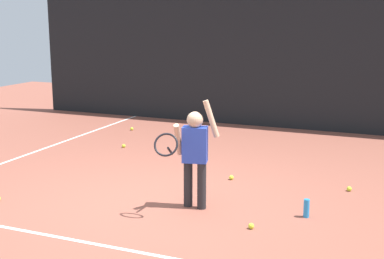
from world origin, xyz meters
name	(u,v)px	position (x,y,z in m)	size (l,w,h in m)	color
ground_plane	(154,202)	(0.00, 0.00, 0.00)	(20.00, 20.00, 0.00)	brown
court_line_baseline	(95,244)	(0.00, -1.37, 0.00)	(9.00, 0.05, 0.00)	white
court_line_sideline	(15,159)	(-3.08, 1.00, 0.00)	(0.05, 9.00, 0.00)	white
back_fence_windscreen	(263,50)	(0.00, 5.25, 1.64)	(10.91, 0.08, 3.27)	black
fence_post_0	(57,42)	(-5.31, 5.31, 1.71)	(0.09, 0.09, 3.42)	slate
fence_post_1	(187,45)	(-1.77, 5.31, 1.71)	(0.09, 0.09, 3.42)	slate
fence_post_2	(350,48)	(1.77, 5.31, 1.71)	(0.09, 0.09, 3.42)	slate
tennis_player	(194,151)	(0.55, 0.02, 0.73)	(0.63, 0.68, 1.35)	#232326
water_bottle	(306,208)	(1.90, 0.23, 0.11)	(0.07, 0.07, 0.22)	#268CD8
tennis_ball_1	(132,129)	(-2.38, 3.76, 0.03)	(0.07, 0.07, 0.07)	#CCE033
tennis_ball_2	(349,189)	(2.26, 1.40, 0.03)	(0.07, 0.07, 0.07)	#CCE033
tennis_ball_4	(231,177)	(0.62, 1.29, 0.03)	(0.07, 0.07, 0.07)	#CCE033
tennis_ball_7	(251,226)	(1.39, -0.36, 0.03)	(0.07, 0.07, 0.07)	#CCE033
tennis_ball_8	(124,146)	(-1.79, 2.38, 0.03)	(0.07, 0.07, 0.07)	#CCE033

